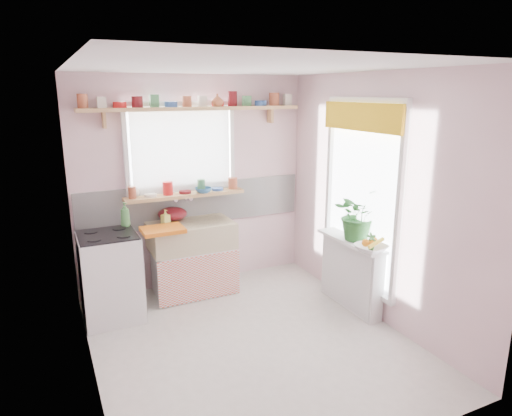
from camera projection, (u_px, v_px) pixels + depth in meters
name	position (u px, v px, depth m)	size (l,w,h in m)	color
room	(272.00, 179.00, 5.03)	(3.20, 3.20, 3.20)	silver
sink_unit	(192.00, 257.00, 5.30)	(0.95, 0.65, 1.11)	white
cooker	(111.00, 276.00, 4.69)	(0.58, 0.58, 0.93)	white
radiator_ledge	(351.00, 272.00, 4.96)	(0.22, 0.95, 0.78)	white
windowsill	(185.00, 195.00, 5.29)	(1.40, 0.22, 0.04)	tan
pine_shelf	(195.00, 109.00, 5.10)	(2.52, 0.24, 0.04)	tan
shelf_crockery	(195.00, 102.00, 5.08)	(2.47, 0.11, 0.12)	#A55133
sill_crockery	(183.00, 189.00, 5.26)	(1.35, 0.11, 0.12)	#A55133
dish_tray	(163.00, 230.00, 4.87)	(0.44, 0.33, 0.04)	orange
colander	(172.00, 214.00, 5.30)	(0.33, 0.33, 0.15)	#590F17
jade_plant	(357.00, 214.00, 4.79)	(0.50, 0.44, 0.56)	#266127
fruit_bowl	(371.00, 248.00, 4.47)	(0.31, 0.31, 0.08)	silver
herb_pot	(371.00, 243.00, 4.45)	(0.10, 0.07, 0.20)	#2D5F26
soap_bottle_sink	(165.00, 217.00, 5.10)	(0.08, 0.08, 0.18)	#E0E063
sill_cup	(134.00, 193.00, 5.09)	(0.12, 0.12, 0.09)	white
sill_bowl	(204.00, 190.00, 5.31)	(0.19, 0.19, 0.06)	teal
shelf_vase	(217.00, 100.00, 5.13)	(0.13, 0.13, 0.14)	#AB5A34
cooker_bottle	(125.00, 214.00, 4.81)	(0.10, 0.10, 0.26)	#428444
fruit	(371.00, 242.00, 4.46)	(0.20, 0.14, 0.10)	orange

